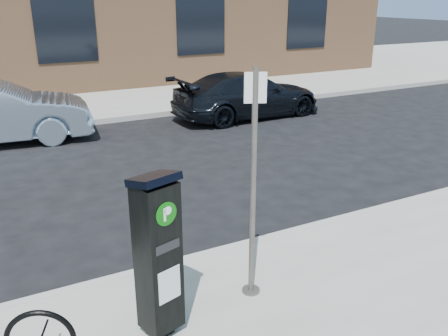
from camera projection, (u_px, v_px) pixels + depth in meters
ground at (242, 252)px, 6.67m from camera, size 120.00×120.00×0.00m
sidewalk_far at (63, 87)px, 18.30m from camera, size 60.00×12.00×0.15m
curb_near at (243, 248)px, 6.63m from camera, size 60.00×0.12×0.16m
curb_far at (101, 121)px, 13.32m from camera, size 60.00×0.12×0.16m
parking_kiosk at (158, 255)px, 4.55m from camera, size 0.49×0.46×1.76m
sign_pole at (253, 190)px, 5.08m from camera, size 0.22×0.21×2.59m
car_dark at (248, 95)px, 13.91m from camera, size 4.62×2.05×1.32m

